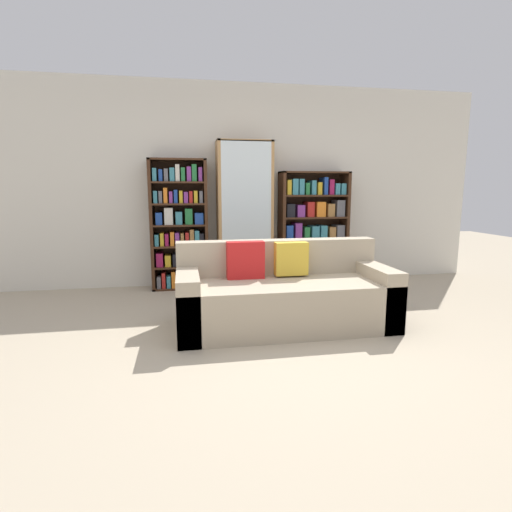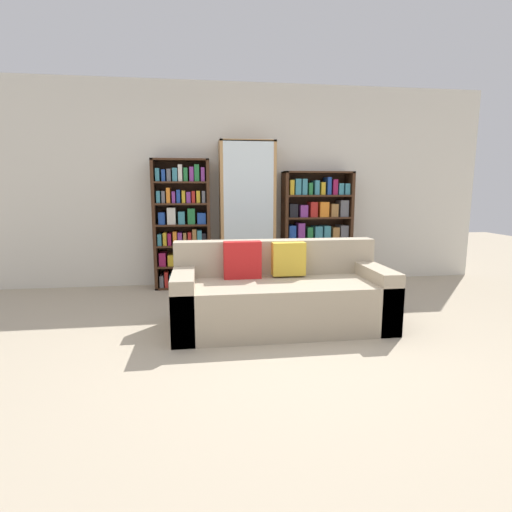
# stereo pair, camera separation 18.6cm
# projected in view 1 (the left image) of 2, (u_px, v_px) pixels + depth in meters

# --- Properties ---
(ground_plane) EXTENTS (16.00, 16.00, 0.00)m
(ground_plane) POSITION_uv_depth(u_px,v_px,m) (289.00, 348.00, 3.32)
(ground_plane) COLOR tan
(wall_back) EXTENTS (6.76, 0.06, 2.70)m
(wall_back) POSITION_uv_depth(u_px,v_px,m) (244.00, 186.00, 5.49)
(wall_back) COLOR silver
(wall_back) RESTS_ON ground
(couch) EXTENTS (2.02, 0.86, 0.81)m
(couch) POSITION_uv_depth(u_px,v_px,m) (284.00, 295.00, 3.84)
(couch) COLOR tan
(couch) RESTS_ON ground
(bookshelf_left) EXTENTS (0.73, 0.32, 1.69)m
(bookshelf_left) POSITION_uv_depth(u_px,v_px,m) (180.00, 228.00, 5.22)
(bookshelf_left) COLOR #3D2314
(bookshelf_left) RESTS_ON ground
(display_cabinet) EXTENTS (0.73, 0.36, 1.92)m
(display_cabinet) POSITION_uv_depth(u_px,v_px,m) (244.00, 215.00, 5.33)
(display_cabinet) COLOR #AD7F4C
(display_cabinet) RESTS_ON ground
(bookshelf_right) EXTENTS (0.95, 0.32, 1.54)m
(bookshelf_right) POSITION_uv_depth(u_px,v_px,m) (313.00, 230.00, 5.56)
(bookshelf_right) COLOR #3D2314
(bookshelf_right) RESTS_ON ground
(wine_bottle) EXTENTS (0.08, 0.08, 0.37)m
(wine_bottle) POSITION_uv_depth(u_px,v_px,m) (289.00, 291.00, 4.59)
(wine_bottle) COLOR black
(wine_bottle) RESTS_ON ground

